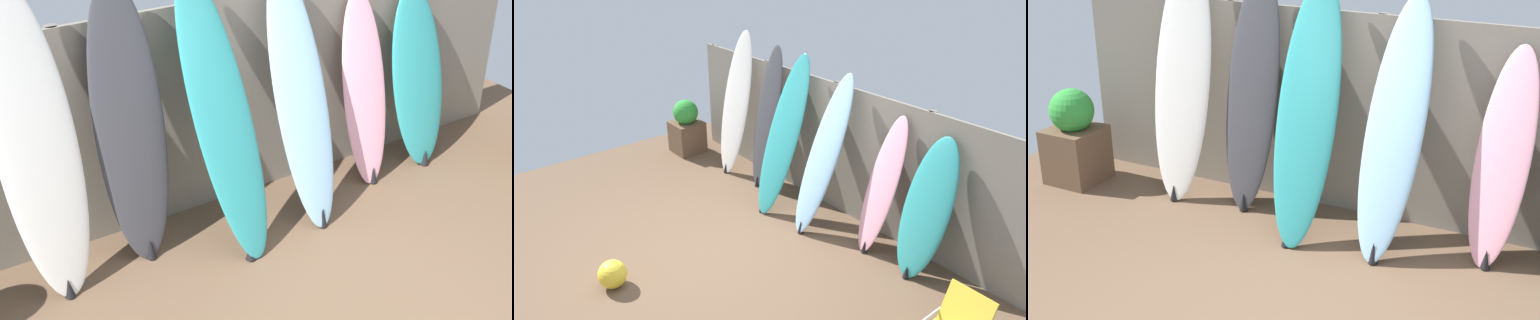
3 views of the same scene
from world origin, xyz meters
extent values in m
cube|color=gray|center=(0.00, 2.00, 0.90)|extent=(6.08, 0.04, 1.80)
cylinder|color=#6C655B|center=(-1.44, 2.04, 0.90)|extent=(0.10, 0.10, 1.80)
cylinder|color=#6C655B|center=(0.00, 2.04, 0.90)|extent=(0.10, 0.10, 1.80)
cylinder|color=#6C655B|center=(1.44, 2.04, 0.90)|extent=(0.10, 0.10, 1.80)
cylinder|color=#6C655B|center=(2.88, 2.04, 0.90)|extent=(0.10, 0.10, 1.80)
ellipsoid|color=white|center=(-1.75, 1.64, 1.12)|extent=(0.60, 0.59, 2.23)
cone|color=black|center=(-1.75, 1.41, 0.09)|extent=(0.08, 0.08, 0.15)
ellipsoid|color=#38383D|center=(-1.06, 1.71, 1.07)|extent=(0.57, 0.51, 2.13)
cone|color=black|center=(-1.06, 1.51, 0.09)|extent=(0.08, 0.08, 0.16)
ellipsoid|color=teal|center=(-0.42, 1.48, 1.06)|extent=(0.62, 0.97, 2.12)
cone|color=black|center=(-0.42, 1.09, 0.08)|extent=(0.08, 0.08, 0.13)
ellipsoid|color=#8CB7D6|center=(0.32, 1.52, 1.01)|extent=(0.50, 0.86, 2.03)
cone|color=black|center=(0.32, 1.16, 0.10)|extent=(0.08, 0.08, 0.17)
ellipsoid|color=pink|center=(1.12, 1.70, 0.85)|extent=(0.49, 0.57, 1.70)
cone|color=black|center=(1.12, 1.48, 0.09)|extent=(0.08, 0.08, 0.15)
ellipsoid|color=teal|center=(1.75, 1.69, 0.82)|extent=(0.59, 0.55, 1.64)
cone|color=black|center=(1.75, 1.47, 0.09)|extent=(0.08, 0.08, 0.15)
camera|label=1|loc=(-2.71, -2.67, 3.42)|focal=50.00mm
camera|label=2|loc=(4.32, -2.61, 3.64)|focal=35.00mm
camera|label=3|loc=(1.92, -3.52, 2.87)|focal=50.00mm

